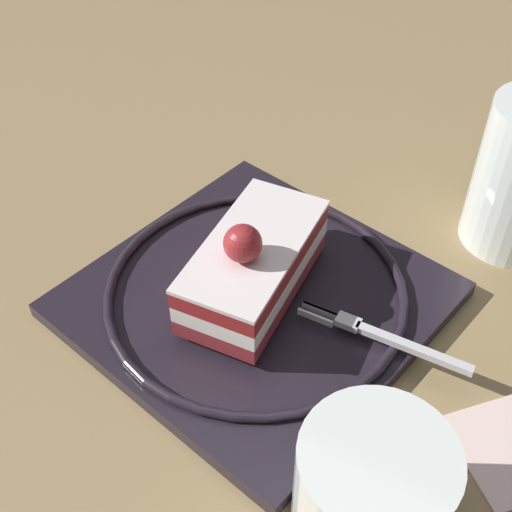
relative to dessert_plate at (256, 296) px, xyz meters
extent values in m
plane|color=olive|center=(0.01, 0.00, -0.01)|extent=(2.40, 2.40, 0.00)
cube|color=black|center=(0.00, 0.00, 0.00)|extent=(0.26, 0.26, 0.01)
torus|color=black|center=(0.00, 0.00, 0.01)|extent=(0.25, 0.25, 0.01)
cube|color=maroon|center=(0.00, 0.00, 0.02)|extent=(0.07, 0.12, 0.01)
cube|color=white|center=(0.00, 0.00, 0.03)|extent=(0.07, 0.12, 0.01)
cube|color=maroon|center=(0.00, 0.00, 0.04)|extent=(0.07, 0.12, 0.01)
cube|color=white|center=(0.00, 0.00, 0.05)|extent=(0.07, 0.13, 0.00)
sphere|color=maroon|center=(0.00, 0.02, 0.06)|extent=(0.02, 0.02, 0.02)
cube|color=silver|center=(-0.11, 0.00, 0.01)|extent=(0.08, 0.01, 0.00)
cube|color=silver|center=(-0.07, 0.00, 0.01)|extent=(0.02, 0.01, 0.00)
cube|color=silver|center=(-0.05, 0.00, 0.01)|extent=(0.03, 0.00, 0.00)
cube|color=silver|center=(-0.05, 0.00, 0.01)|extent=(0.03, 0.00, 0.00)
cube|color=silver|center=(-0.05, 0.00, 0.01)|extent=(0.03, 0.00, 0.00)
cube|color=silver|center=(-0.05, 0.01, 0.01)|extent=(0.03, 0.00, 0.00)
cylinder|color=white|center=(-0.13, 0.11, 0.03)|extent=(0.08, 0.08, 0.08)
cylinder|color=beige|center=(-0.13, 0.11, 0.02)|extent=(0.07, 0.07, 0.05)
camera|label=1|loc=(-0.16, 0.28, 0.35)|focal=47.84mm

